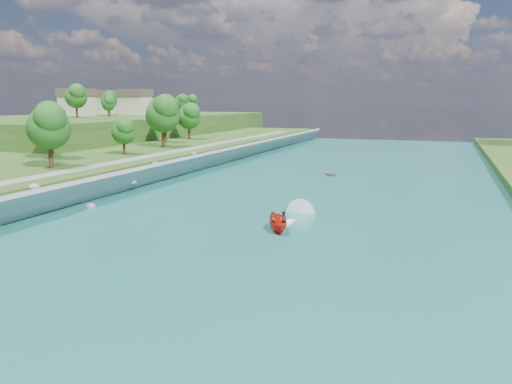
% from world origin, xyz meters
% --- Properties ---
extents(ground, '(260.00, 260.00, 0.00)m').
position_xyz_m(ground, '(0.00, 0.00, 0.00)').
color(ground, '#2D5119').
rests_on(ground, ground).
extents(river_water, '(55.00, 240.00, 0.10)m').
position_xyz_m(river_water, '(0.00, 20.00, 0.05)').
color(river_water, '#1A6461').
rests_on(river_water, ground).
extents(ridge_west, '(60.00, 120.00, 9.00)m').
position_xyz_m(ridge_west, '(-82.50, 95.00, 4.50)').
color(ridge_west, '#2D5119').
rests_on(ridge_west, ground).
extents(riprap_bank, '(4.56, 236.00, 4.32)m').
position_xyz_m(riprap_bank, '(-25.85, 19.30, 1.81)').
color(riprap_bank, slate).
rests_on(riprap_bank, ground).
extents(riverside_path, '(3.00, 200.00, 0.10)m').
position_xyz_m(riverside_path, '(-32.50, 20.00, 3.55)').
color(riverside_path, gray).
rests_on(riverside_path, berm_west).
extents(ridge_houses, '(29.50, 29.50, 8.40)m').
position_xyz_m(ridge_houses, '(-88.67, 100.00, 13.31)').
color(ridge_houses, beige).
rests_on(ridge_houses, ridge_west).
extents(trees_ridge, '(22.89, 50.82, 10.69)m').
position_xyz_m(trees_ridge, '(-73.80, 89.84, 13.55)').
color(trees_ridge, '#134A16').
rests_on(trees_ridge, ridge_west).
extents(motorboat, '(3.60, 19.13, 2.10)m').
position_xyz_m(motorboat, '(2.30, 9.49, 0.84)').
color(motorboat, red).
rests_on(motorboat, river_water).
extents(raft, '(3.82, 3.75, 1.49)m').
position_xyz_m(raft, '(-0.97, 49.24, 0.46)').
color(raft, gray).
rests_on(raft, river_water).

